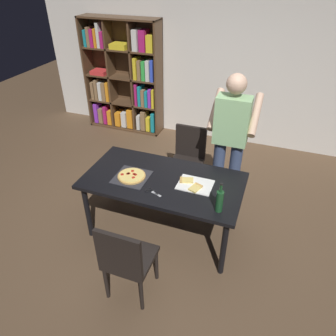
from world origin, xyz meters
The scene contains 11 objects.
ground_plane centered at (0.00, 0.00, 0.00)m, with size 12.00×12.00×0.00m, color brown.
back_wall centered at (0.00, 2.60, 1.40)m, with size 6.40×0.10×2.80m, color silver.
dining_table centered at (0.00, 0.00, 0.68)m, with size 1.71×0.89×0.75m.
chair_near_camera centered at (0.00, -0.93, 0.51)m, with size 0.42×0.42×0.90m.
chair_far_side centered at (0.00, 0.93, 0.51)m, with size 0.42×0.42×0.90m.
bookshelf centered at (-1.65, 2.37, 0.91)m, with size 1.40×0.35×1.95m.
person_serving_pizza centered at (0.56, 0.71, 1.00)m, with size 0.55×0.54×1.75m.
pepperoni_pizza_on_tray centered at (-0.33, -0.09, 0.77)m, with size 0.36×0.36×0.04m.
pizza_slices_on_towel centered at (0.34, 0.01, 0.76)m, with size 0.36×0.29×0.03m.
wine_bottle centered at (0.67, -0.29, 0.87)m, with size 0.07×0.07×0.32m.
kitchen_scissors centered at (-0.04, -0.25, 0.76)m, with size 0.20×0.12×0.01m.
Camera 1 is at (1.00, -2.55, 2.72)m, focal length 33.59 mm.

